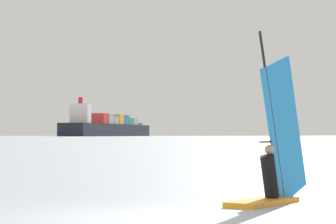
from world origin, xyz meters
TOP-DOWN VIEW (x-y plane):
  - ground_plane at (0.00, 0.00)m, footprint 4000.00×4000.00m
  - windsurfer at (3.44, 2.73)m, footprint 2.58×2.78m
  - cargo_ship at (41.22, 774.78)m, footprint 105.33×203.10m

SIDE VIEW (x-z plane):
  - ground_plane at x=0.00m, z-range 0.00..0.00m
  - windsurfer at x=3.44m, z-range -1.07..2.90m
  - cargo_ship at x=41.22m, z-range -9.02..28.02m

